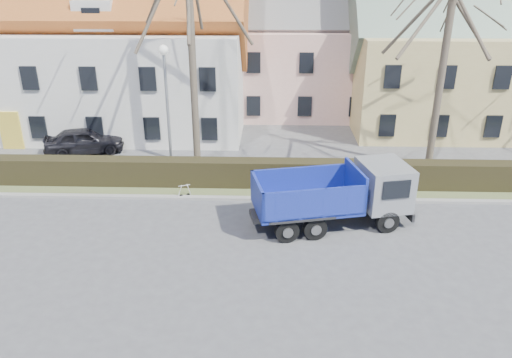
{
  "coord_description": "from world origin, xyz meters",
  "views": [
    {
      "loc": [
        1.85,
        -15.75,
        9.86
      ],
      "look_at": [
        1.24,
        3.28,
        1.6
      ],
      "focal_mm": 35.0,
      "sensor_mm": 36.0,
      "label": 1
    }
  ],
  "objects_px": {
    "streetlight": "(168,114)",
    "cart_frame": "(180,191)",
    "parked_car_a": "(84,140)",
    "dump_truck": "(327,196)"
  },
  "relations": [
    {
      "from": "parked_car_a",
      "to": "streetlight",
      "type": "bearing_deg",
      "value": -137.82
    },
    {
      "from": "dump_truck",
      "to": "cart_frame",
      "type": "height_order",
      "value": "dump_truck"
    },
    {
      "from": "dump_truck",
      "to": "parked_car_a",
      "type": "relative_size",
      "value": 1.52
    },
    {
      "from": "dump_truck",
      "to": "streetlight",
      "type": "bearing_deg",
      "value": 134.14
    },
    {
      "from": "cart_frame",
      "to": "parked_car_a",
      "type": "relative_size",
      "value": 0.18
    },
    {
      "from": "dump_truck",
      "to": "streetlight",
      "type": "relative_size",
      "value": 0.99
    },
    {
      "from": "cart_frame",
      "to": "parked_car_a",
      "type": "height_order",
      "value": "parked_car_a"
    },
    {
      "from": "streetlight",
      "to": "cart_frame",
      "type": "relative_size",
      "value": 8.58
    },
    {
      "from": "streetlight",
      "to": "parked_car_a",
      "type": "height_order",
      "value": "streetlight"
    },
    {
      "from": "cart_frame",
      "to": "streetlight",
      "type": "bearing_deg",
      "value": 108.46
    }
  ]
}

